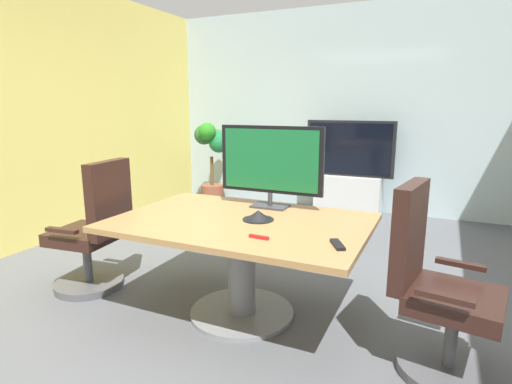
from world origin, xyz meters
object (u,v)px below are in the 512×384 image
(potted_plant, at_px, (212,154))
(remote_control, at_px, (338,244))
(conference_table, at_px, (241,245))
(wall_display_unit, at_px, (348,183))
(conference_phone, at_px, (258,216))
(office_chair_right, at_px, (436,296))
(tv_monitor, at_px, (271,162))
(office_chair_left, at_px, (95,237))

(potted_plant, distance_m, remote_control, 4.16)
(potted_plant, bearing_deg, conference_table, -56.05)
(wall_display_unit, bearing_deg, conference_phone, -89.51)
(office_chair_right, height_order, tv_monitor, tv_monitor)
(conference_phone, distance_m, remote_control, 0.71)
(conference_phone, bearing_deg, office_chair_left, -173.57)
(office_chair_left, distance_m, remote_control, 2.06)
(conference_phone, bearing_deg, tv_monitor, 99.79)
(wall_display_unit, distance_m, remote_control, 3.50)
(wall_display_unit, relative_size, potted_plant, 1.04)
(potted_plant, bearing_deg, office_chair_right, -42.91)
(conference_table, xyz_separation_m, wall_display_unit, (0.09, 3.16, -0.09))
(office_chair_right, relative_size, potted_plant, 0.86)
(tv_monitor, bearing_deg, office_chair_left, -157.90)
(tv_monitor, xyz_separation_m, potted_plant, (-2.00, 2.47, -0.30))
(conference_table, xyz_separation_m, remote_control, (0.75, -0.26, 0.20))
(office_chair_left, relative_size, conference_phone, 4.95)
(conference_table, distance_m, conference_phone, 0.25)
(tv_monitor, bearing_deg, potted_plant, 128.92)
(office_chair_left, height_order, wall_display_unit, wall_display_unit)
(remote_control, bearing_deg, office_chair_right, -12.87)
(remote_control, bearing_deg, potted_plant, 102.08)
(potted_plant, bearing_deg, remote_control, -49.51)
(tv_monitor, height_order, wall_display_unit, tv_monitor)
(office_chair_left, distance_m, conference_phone, 1.44)
(conference_table, relative_size, wall_display_unit, 1.34)
(wall_display_unit, xyz_separation_m, potted_plant, (-2.04, -0.26, 0.34))
(office_chair_right, distance_m, wall_display_unit, 3.49)
(office_chair_left, bearing_deg, wall_display_unit, 151.23)
(tv_monitor, xyz_separation_m, wall_display_unit, (0.04, 2.74, -0.64))
(wall_display_unit, xyz_separation_m, conference_phone, (0.03, -3.12, 0.31))
(office_chair_right, distance_m, conference_phone, 1.22)
(wall_display_unit, bearing_deg, office_chair_right, -69.83)
(tv_monitor, distance_m, wall_display_unit, 2.81)
(office_chair_left, bearing_deg, conference_table, 89.22)
(tv_monitor, bearing_deg, wall_display_unit, 89.17)
(office_chair_left, height_order, office_chair_right, same)
(conference_table, height_order, office_chair_right, office_chair_right)
(office_chair_right, bearing_deg, remote_control, 114.95)
(potted_plant, relative_size, remote_control, 7.43)
(wall_display_unit, bearing_deg, conference_table, -91.56)
(office_chair_right, xyz_separation_m, tv_monitor, (-1.24, 0.54, 0.63))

